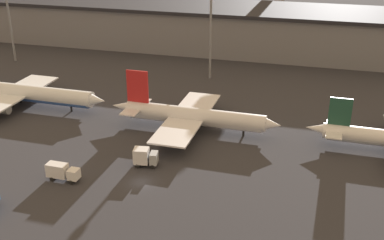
# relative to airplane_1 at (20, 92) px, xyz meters

# --- Properties ---
(ground) EXTENTS (600.00, 600.00, 0.00)m
(ground) POSITION_rel_airplane_1_xyz_m (43.77, -27.87, -3.55)
(ground) COLOR #2D2D33
(terminal_building) EXTENTS (235.86, 30.46, 15.38)m
(terminal_building) POSITION_rel_airplane_1_xyz_m (43.77, 68.45, 4.18)
(terminal_building) COLOR slate
(terminal_building) RESTS_ON ground
(airplane_1) EXTENTS (47.61, 27.78, 14.18)m
(airplane_1) POSITION_rel_airplane_1_xyz_m (0.00, 0.00, 0.00)
(airplane_1) COLOR white
(airplane_1) RESTS_ON ground
(airplane_2) EXTENTS (40.20, 30.95, 13.08)m
(airplane_2) POSITION_rel_airplane_1_xyz_m (46.71, -2.58, -0.19)
(airplane_2) COLOR silver
(airplane_2) RESTS_ON ground
(service_vehicle_0) EXTENTS (6.32, 2.16, 3.30)m
(service_vehicle_0) POSITION_rel_airplane_1_xyz_m (29.23, -30.97, -1.70)
(service_vehicle_0) COLOR white
(service_vehicle_0) RESTS_ON ground
(service_vehicle_3) EXTENTS (5.00, 3.19, 3.75)m
(service_vehicle_3) POSITION_rel_airplane_1_xyz_m (42.24, -21.63, -1.52)
(service_vehicle_3) COLOR #9EA3A8
(service_vehicle_3) RESTS_ON ground
(lamp_post_0) EXTENTS (1.80, 1.80, 25.11)m
(lamp_post_0) POSITION_rel_airplane_1_xyz_m (-25.30, 34.47, 12.42)
(lamp_post_0) COLOR slate
(lamp_post_0) RESTS_ON ground
(lamp_post_1) EXTENTS (1.80, 1.80, 25.95)m
(lamp_post_1) POSITION_rel_airplane_1_xyz_m (41.93, 34.47, 12.87)
(lamp_post_1) COLOR slate
(lamp_post_1) RESTS_ON ground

